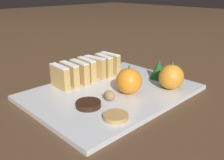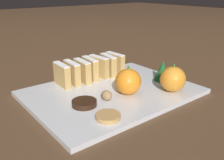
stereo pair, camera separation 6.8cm
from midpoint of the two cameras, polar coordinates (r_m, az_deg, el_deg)
The scene contains 15 objects.
ground_plane at distance 0.69m, azimuth 2.80°, elevation -3.31°, with size 6.00×6.00×0.00m, color #513823.
serving_platter at distance 0.69m, azimuth 2.81°, elevation -2.86°, with size 0.33×0.44×0.01m.
stollen_slice_front at distance 0.71m, azimuth -8.74°, elevation 1.10°, with size 0.08×0.02×0.06m.
stollen_slice_second at distance 0.73m, azimuth -6.53°, elevation 1.61°, with size 0.08×0.02×0.06m.
stollen_slice_third at distance 0.74m, azimuth -4.24°, elevation 2.02°, with size 0.08×0.02×0.06m.
stollen_slice_fourth at distance 0.76m, azimuth -2.53°, elevation 2.62°, with size 0.08×0.03×0.06m.
stollen_slice_fifth at distance 0.78m, azimuth -0.57°, elevation 3.05°, with size 0.08×0.03×0.06m.
stollen_slice_sixth at distance 0.80m, azimuth 1.51°, elevation 3.38°, with size 0.08×0.03×0.06m.
stollen_slice_back at distance 0.82m, azimuth 3.04°, elevation 3.86°, with size 0.08×0.02×0.06m.
orange_near at distance 0.65m, azimuth 6.67°, elevation -0.43°, with size 0.07×0.07×0.08m.
orange_far at distance 0.70m, azimuth 16.45°, elevation 0.13°, with size 0.07×0.07×0.08m.
walnut at distance 0.62m, azimuth 1.88°, elevation -3.60°, with size 0.03×0.03×0.03m.
chocolate_cookie at distance 0.60m, azimuth -3.15°, elevation -5.35°, with size 0.06×0.06×0.01m.
gingerbread_cookie at distance 0.54m, azimuth 2.68°, elevation -8.39°, with size 0.06×0.06×0.01m.
evergreen_sprig at distance 0.77m, azimuth 13.96°, elevation 2.09°, with size 0.05×0.05×0.06m.
Camera 2 is at (0.50, -0.39, 0.28)m, focal length 40.00 mm.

